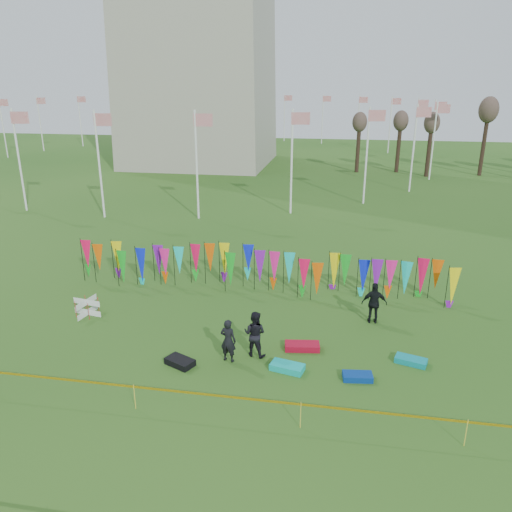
% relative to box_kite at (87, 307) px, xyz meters
% --- Properties ---
extents(ground, '(160.00, 160.00, 0.00)m').
position_rel_box_kite_xyz_m(ground, '(6.92, -3.83, -0.39)').
color(ground, '#245117').
rests_on(ground, ground).
extents(flagpole_ring, '(57.40, 56.16, 8.00)m').
position_rel_box_kite_xyz_m(flagpole_ring, '(-7.08, 44.17, 3.61)').
color(flagpole_ring, white).
rests_on(flagpole_ring, ground).
extents(banner_row, '(18.64, 0.64, 2.13)m').
position_rel_box_kite_xyz_m(banner_row, '(7.20, 4.17, 0.85)').
color(banner_row, black).
rests_on(banner_row, ground).
extents(caution_tape_near, '(26.00, 0.02, 0.90)m').
position_rel_box_kite_xyz_m(caution_tape_near, '(6.70, -6.03, 0.39)').
color(caution_tape_near, yellow).
rests_on(caution_tape_near, ground).
extents(box_kite, '(0.71, 0.71, 0.79)m').
position_rel_box_kite_xyz_m(box_kite, '(0.00, 0.00, 0.00)').
color(box_kite, red).
rests_on(box_kite, ground).
extents(person_left, '(0.70, 0.57, 1.69)m').
position_rel_box_kite_xyz_m(person_left, '(7.06, -2.66, 0.45)').
color(person_left, black).
rests_on(person_left, ground).
extents(person_mid, '(0.97, 0.72, 1.80)m').
position_rel_box_kite_xyz_m(person_mid, '(7.95, -2.08, 0.51)').
color(person_mid, black).
rests_on(person_mid, ground).
extents(person_right, '(1.10, 0.66, 1.83)m').
position_rel_box_kite_xyz_m(person_right, '(12.52, 1.49, 0.52)').
color(person_right, black).
rests_on(person_right, ground).
extents(kite_bag_turquoise, '(1.30, 0.85, 0.24)m').
position_rel_box_kite_xyz_m(kite_bag_turquoise, '(9.30, -2.94, -0.27)').
color(kite_bag_turquoise, '#0DC7BB').
rests_on(kite_bag_turquoise, ground).
extents(kite_bag_blue, '(1.08, 0.65, 0.21)m').
position_rel_box_kite_xyz_m(kite_bag_blue, '(11.79, -3.10, -0.29)').
color(kite_bag_blue, '#093693').
rests_on(kite_bag_blue, ground).
extents(kite_bag_red, '(1.41, 0.79, 0.25)m').
position_rel_box_kite_xyz_m(kite_bag_red, '(9.70, -1.34, -0.27)').
color(kite_bag_red, '#B40C26').
rests_on(kite_bag_red, ground).
extents(kite_bag_black, '(1.21, 1.00, 0.24)m').
position_rel_box_kite_xyz_m(kite_bag_black, '(5.36, -3.26, -0.27)').
color(kite_bag_black, black).
rests_on(kite_bag_black, ground).
extents(kite_bag_teal, '(1.24, 0.85, 0.22)m').
position_rel_box_kite_xyz_m(kite_bag_teal, '(13.76, -1.68, -0.29)').
color(kite_bag_teal, '#0B969F').
rests_on(kite_bag_teal, ground).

